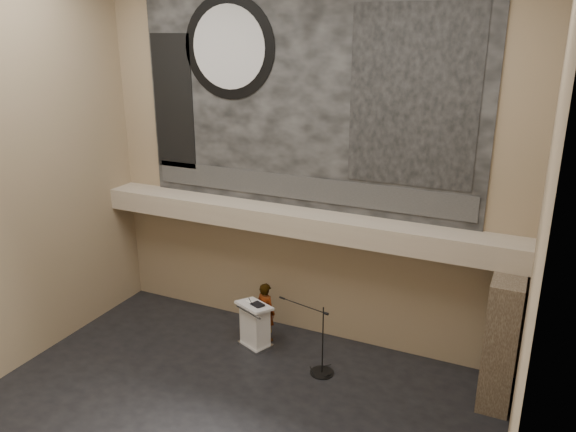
% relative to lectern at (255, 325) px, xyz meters
% --- Properties ---
extents(floor, '(10.00, 10.00, 0.00)m').
position_rel_lectern_xyz_m(floor, '(0.65, -2.78, -0.55)').
color(floor, black).
rests_on(floor, ground).
extents(wall_back, '(10.00, 0.02, 8.50)m').
position_rel_lectern_xyz_m(wall_back, '(0.65, 1.22, 3.70)').
color(wall_back, '#8E7A5A').
rests_on(wall_back, floor).
extents(wall_right, '(0.02, 8.00, 8.50)m').
position_rel_lectern_xyz_m(wall_right, '(5.65, -2.78, 3.70)').
color(wall_right, '#8E7A5A').
rests_on(wall_right, floor).
extents(soffit, '(10.00, 0.80, 0.50)m').
position_rel_lectern_xyz_m(soffit, '(0.65, 0.82, 2.40)').
color(soffit, tan).
rests_on(soffit, wall_back).
extents(sprinkler_left, '(0.04, 0.04, 0.06)m').
position_rel_lectern_xyz_m(sprinkler_left, '(-0.95, 0.77, 2.12)').
color(sprinkler_left, '#B2893D').
rests_on(sprinkler_left, soffit).
extents(sprinkler_right, '(0.04, 0.04, 0.06)m').
position_rel_lectern_xyz_m(sprinkler_right, '(2.55, 0.77, 2.12)').
color(sprinkler_right, '#B2893D').
rests_on(sprinkler_right, soffit).
extents(banner, '(8.00, 0.05, 5.00)m').
position_rel_lectern_xyz_m(banner, '(0.65, 1.19, 5.15)').
color(banner, black).
rests_on(banner, wall_back).
extents(banner_text_strip, '(7.76, 0.02, 0.55)m').
position_rel_lectern_xyz_m(banner_text_strip, '(0.65, 1.15, 3.10)').
color(banner_text_strip, '#2E2E2E').
rests_on(banner_text_strip, banner).
extents(banner_clock_rim, '(2.30, 0.02, 2.30)m').
position_rel_lectern_xyz_m(banner_clock_rim, '(-1.15, 1.15, 6.15)').
color(banner_clock_rim, black).
rests_on(banner_clock_rim, banner).
extents(banner_clock_face, '(1.84, 0.02, 1.84)m').
position_rel_lectern_xyz_m(banner_clock_face, '(-1.15, 1.13, 6.15)').
color(banner_clock_face, silver).
rests_on(banner_clock_face, banner).
extents(banner_building_print, '(2.60, 0.02, 3.60)m').
position_rel_lectern_xyz_m(banner_building_print, '(3.05, 1.15, 5.25)').
color(banner_building_print, black).
rests_on(banner_building_print, banner).
extents(banner_brick_print, '(1.10, 0.02, 3.20)m').
position_rel_lectern_xyz_m(banner_brick_print, '(-2.75, 1.15, 4.85)').
color(banner_brick_print, black).
rests_on(banner_brick_print, banner).
extents(stone_pier, '(0.60, 1.40, 2.70)m').
position_rel_lectern_xyz_m(stone_pier, '(5.30, 0.37, 0.80)').
color(stone_pier, '#413428').
rests_on(stone_pier, floor).
extents(lectern, '(0.94, 0.82, 1.14)m').
position_rel_lectern_xyz_m(lectern, '(0.00, 0.00, 0.00)').
color(lectern, silver).
rests_on(lectern, floor).
extents(binder, '(0.35, 0.32, 0.04)m').
position_rel_lectern_xyz_m(binder, '(0.09, -0.03, 0.56)').
color(binder, black).
rests_on(binder, lectern).
extents(papers, '(0.21, 0.29, 0.00)m').
position_rel_lectern_xyz_m(papers, '(-0.16, -0.05, 0.55)').
color(papers, white).
rests_on(papers, lectern).
extents(speaker_person, '(0.62, 0.51, 1.47)m').
position_rel_lectern_xyz_m(speaker_person, '(0.09, 0.40, 0.18)').
color(speaker_person, beige).
rests_on(speaker_person, floor).
extents(mic_stand, '(1.39, 0.52, 1.60)m').
position_rel_lectern_xyz_m(mic_stand, '(1.79, -0.35, -0.32)').
color(mic_stand, black).
rests_on(mic_stand, floor).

